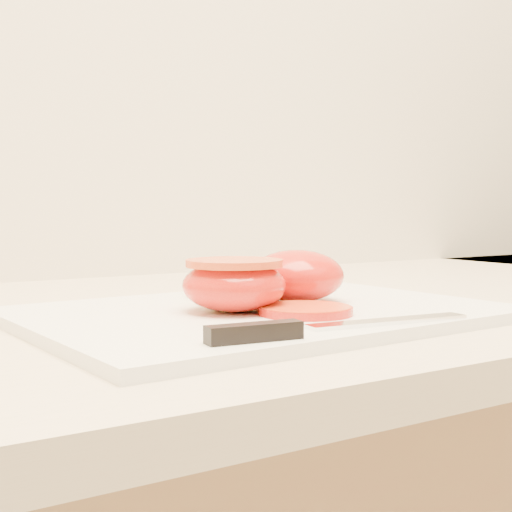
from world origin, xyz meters
TOP-DOWN VIEW (x-y plane):
  - cutting_board at (-0.51, 1.57)m, footprint 0.42×0.31m
  - tomato_half_dome at (-0.46, 1.59)m, footprint 0.09×0.09m
  - tomato_half_cut at (-0.54, 1.57)m, footprint 0.09×0.09m
  - tomato_slice_0 at (-0.50, 1.52)m, footprint 0.08×0.08m
  - tomato_slice_1 at (-0.50, 1.52)m, footprint 0.07×0.07m
  - lettuce_leaf_0 at (-0.48, 1.66)m, footprint 0.14×0.12m
  - knife at (-0.55, 1.45)m, footprint 0.23×0.03m

SIDE VIEW (x-z plane):
  - cutting_board at x=-0.51m, z-range 0.93..0.94m
  - tomato_slice_1 at x=-0.50m, z-range 0.94..0.95m
  - tomato_slice_0 at x=-0.50m, z-range 0.94..0.95m
  - knife at x=-0.55m, z-range 0.94..0.95m
  - lettuce_leaf_0 at x=-0.48m, z-range 0.94..0.96m
  - tomato_half_cut at x=-0.54m, z-range 0.94..0.99m
  - tomato_half_dome at x=-0.46m, z-range 0.94..0.99m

